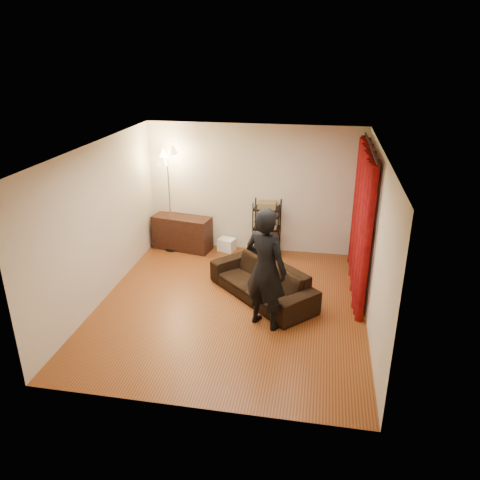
% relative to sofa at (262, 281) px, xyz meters
% --- Properties ---
extents(floor, '(5.00, 5.00, 0.00)m').
position_rel_sofa_xyz_m(floor, '(-0.48, -0.38, -0.31)').
color(floor, brown).
rests_on(floor, ground).
extents(ceiling, '(5.00, 5.00, 0.00)m').
position_rel_sofa_xyz_m(ceiling, '(-0.48, -0.38, 2.39)').
color(ceiling, white).
rests_on(ceiling, ground).
extents(wall_back, '(5.00, 0.00, 5.00)m').
position_rel_sofa_xyz_m(wall_back, '(-0.48, 2.12, 1.04)').
color(wall_back, beige).
rests_on(wall_back, ground).
extents(wall_front, '(5.00, 0.00, 5.00)m').
position_rel_sofa_xyz_m(wall_front, '(-0.48, -2.88, 1.04)').
color(wall_front, beige).
rests_on(wall_front, ground).
extents(wall_left, '(0.00, 5.00, 5.00)m').
position_rel_sofa_xyz_m(wall_left, '(-2.73, -0.38, 1.04)').
color(wall_left, beige).
rests_on(wall_left, ground).
extents(wall_right, '(0.00, 5.00, 5.00)m').
position_rel_sofa_xyz_m(wall_right, '(1.77, -0.38, 1.04)').
color(wall_right, beige).
rests_on(wall_right, ground).
extents(curtain_rod, '(0.04, 2.65, 0.04)m').
position_rel_sofa_xyz_m(curtain_rod, '(1.67, 0.74, 2.27)').
color(curtain_rod, black).
rests_on(curtain_rod, wall_right).
extents(curtain, '(0.22, 2.65, 2.55)m').
position_rel_sofa_xyz_m(curtain, '(1.65, 0.74, 0.97)').
color(curtain, maroon).
rests_on(curtain, ground).
extents(sofa, '(2.09, 2.05, 0.62)m').
position_rel_sofa_xyz_m(sofa, '(0.00, 0.00, 0.00)').
color(sofa, black).
rests_on(sofa, ground).
extents(person, '(0.85, 0.74, 1.96)m').
position_rel_sofa_xyz_m(person, '(0.16, -0.87, 0.67)').
color(person, black).
rests_on(person, ground).
extents(media_cabinet, '(1.32, 0.70, 0.73)m').
position_rel_sofa_xyz_m(media_cabinet, '(-2.00, 1.84, 0.06)').
color(media_cabinet, '#321910').
rests_on(media_cabinet, ground).
extents(storage_boxes, '(0.41, 0.37, 0.28)m').
position_rel_sofa_xyz_m(storage_boxes, '(-1.03, 1.88, -0.17)').
color(storage_boxes, white).
rests_on(storage_boxes, ground).
extents(wire_shelf, '(0.64, 0.55, 1.18)m').
position_rel_sofa_xyz_m(wire_shelf, '(-0.17, 1.89, 0.28)').
color(wire_shelf, black).
rests_on(wire_shelf, ground).
extents(floor_lamp, '(0.46, 0.46, 2.22)m').
position_rel_sofa_xyz_m(floor_lamp, '(-2.22, 1.75, 0.80)').
color(floor_lamp, silver).
rests_on(floor_lamp, ground).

